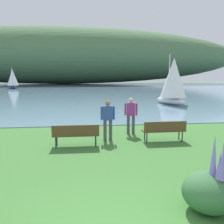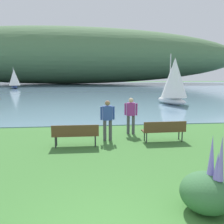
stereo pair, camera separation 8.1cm
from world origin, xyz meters
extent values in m
cube|color=#6B8EA8|center=(0.00, 49.43, 0.02)|extent=(180.00, 80.00, 0.04)
ellipsoid|color=#4C7047|center=(-7.36, 73.22, 8.60)|extent=(114.48, 28.00, 17.12)
cube|color=brown|center=(-0.68, 5.85, 0.45)|extent=(1.80, 0.49, 0.05)
cube|color=brown|center=(-0.68, 5.64, 0.68)|extent=(1.80, 0.05, 0.40)
cylinder|color=#2D2D33|center=(-1.44, 6.02, 0.23)|extent=(0.05, 0.05, 0.45)
cylinder|color=#2D2D33|center=(0.09, 6.01, 0.23)|extent=(0.05, 0.05, 0.45)
cylinder|color=#2D2D33|center=(-1.44, 5.68, 0.23)|extent=(0.05, 0.05, 0.45)
cylinder|color=#2D2D33|center=(0.09, 5.67, 0.23)|extent=(0.05, 0.05, 0.45)
cube|color=brown|center=(2.96, 6.15, 0.45)|extent=(1.81, 0.52, 0.05)
cube|color=brown|center=(2.96, 5.94, 0.68)|extent=(1.80, 0.08, 0.40)
cylinder|color=#2D2D33|center=(2.19, 6.30, 0.23)|extent=(0.05, 0.05, 0.45)
cylinder|color=#2D2D33|center=(3.72, 6.34, 0.23)|extent=(0.05, 0.05, 0.45)
cylinder|color=#2D2D33|center=(2.20, 5.97, 0.23)|extent=(0.05, 0.05, 0.45)
cylinder|color=#2D2D33|center=(3.73, 6.00, 0.23)|extent=(0.05, 0.05, 0.45)
cylinder|color=#4C4C51|center=(1.71, 7.56, 0.44)|extent=(0.14, 0.14, 0.88)
cylinder|color=#4C4C51|center=(1.94, 7.49, 0.44)|extent=(0.14, 0.14, 0.88)
cube|color=#9E338C|center=(1.82, 7.53, 1.18)|extent=(0.43, 0.31, 0.60)
sphere|color=beige|center=(1.82, 7.53, 1.60)|extent=(0.22, 0.22, 0.22)
cylinder|color=#9E338C|center=(1.57, 7.60, 1.18)|extent=(0.09, 0.09, 0.56)
cylinder|color=#9E338C|center=(2.07, 7.46, 1.18)|extent=(0.09, 0.09, 0.56)
cylinder|color=#4C4C51|center=(0.52, 6.50, 0.44)|extent=(0.14, 0.14, 0.88)
cylinder|color=#4C4C51|center=(0.76, 6.52, 0.44)|extent=(0.14, 0.14, 0.88)
cube|color=#334CA5|center=(0.64, 6.51, 1.18)|extent=(0.39, 0.24, 0.60)
sphere|color=#9E7051|center=(0.64, 6.51, 1.60)|extent=(0.22, 0.22, 0.22)
cylinder|color=#334CA5|center=(0.38, 6.49, 1.18)|extent=(0.09, 0.09, 0.56)
cylinder|color=#334CA5|center=(0.90, 6.53, 1.18)|extent=(0.09, 0.09, 0.56)
ellipsoid|color=#386B3D|center=(2.17, 0.97, 0.41)|extent=(1.06, 1.06, 0.82)
cylinder|color=#386B3D|center=(2.25, 0.77, 0.71)|extent=(0.02, 0.02, 0.12)
cone|color=#8470D1|center=(2.25, 0.77, 1.04)|extent=(0.14, 0.14, 0.54)
cylinder|color=#386B3D|center=(2.21, 0.93, 0.71)|extent=(0.02, 0.02, 0.12)
cone|color=#8470D1|center=(2.21, 0.93, 1.19)|extent=(0.15, 0.15, 0.84)
cylinder|color=#386B3D|center=(2.28, 1.05, 0.71)|extent=(0.02, 0.02, 0.12)
cone|color=#8470D1|center=(2.28, 1.05, 1.07)|extent=(0.12, 0.12, 0.58)
cylinder|color=#386B3D|center=(2.22, 0.95, 0.71)|extent=(0.02, 0.02, 0.12)
cone|color=#8470D1|center=(2.22, 0.95, 1.05)|extent=(0.12, 0.12, 0.55)
cylinder|color=#386B3D|center=(2.28, 0.72, 0.71)|extent=(0.02, 0.02, 0.12)
cone|color=#8470D1|center=(2.28, 0.72, 1.21)|extent=(0.14, 0.14, 0.88)
ellipsoid|color=navy|center=(-14.93, 47.26, 0.36)|extent=(2.49, 3.70, 0.63)
cylinder|color=#B2B2B2|center=(-15.05, 47.52, 2.48)|extent=(0.09, 0.09, 3.62)
cone|color=white|center=(-14.78, 46.96, 2.30)|extent=(2.87, 2.87, 3.26)
ellipsoid|color=white|center=(7.64, 18.19, 0.39)|extent=(2.20, 4.12, 0.69)
cylinder|color=#B2B2B2|center=(7.56, 18.49, 2.72)|extent=(0.10, 0.10, 3.97)
cone|color=white|center=(7.75, 17.83, 2.52)|extent=(2.93, 2.93, 3.57)
camera|label=1|loc=(-0.29, -3.31, 2.76)|focal=38.18mm
camera|label=2|loc=(-0.21, -3.32, 2.76)|focal=38.18mm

